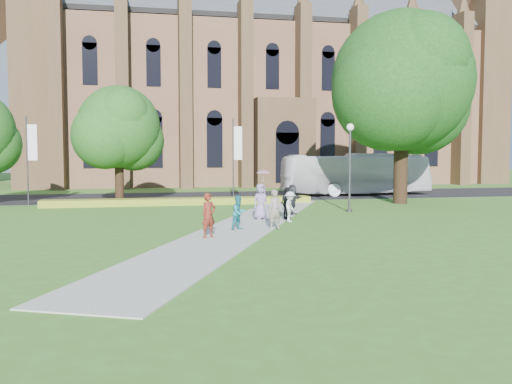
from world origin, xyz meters
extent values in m
plane|color=#416C20|center=(0.00, 0.00, 0.00)|extent=(160.00, 160.00, 0.00)
cube|color=black|center=(0.00, 20.00, 0.01)|extent=(160.00, 10.00, 0.02)
cube|color=#B2B2A8|center=(0.00, 1.00, 0.02)|extent=(15.58, 28.54, 0.04)
cube|color=gold|center=(-2.00, 13.20, 0.23)|extent=(18.00, 1.40, 0.45)
cube|color=brown|center=(10.00, 40.00, 8.50)|extent=(52.00, 16.00, 17.00)
cube|color=brown|center=(-14.50, 33.00, 10.50)|extent=(3.50, 3.50, 21.00)
cube|color=brown|center=(34.50, 33.00, 10.50)|extent=(3.50, 3.50, 21.00)
cube|color=brown|center=(10.00, 31.00, 4.50)|extent=(6.00, 2.50, 9.00)
cylinder|color=#38383D|center=(7.50, 6.50, 2.40)|extent=(0.14, 0.14, 4.80)
sphere|color=white|center=(7.50, 6.50, 5.02)|extent=(0.44, 0.44, 0.44)
cylinder|color=#38383D|center=(7.50, 6.50, 0.07)|extent=(0.36, 0.36, 0.15)
cylinder|color=#332114|center=(13.00, 11.00, 3.30)|extent=(0.96, 0.96, 6.60)
sphere|color=#103D12|center=(13.00, 11.00, 8.40)|extent=(9.60, 9.60, 9.60)
cylinder|color=#332114|center=(-6.00, 14.50, 2.06)|extent=(0.60, 0.60, 4.12)
sphere|color=#174E17|center=(-6.00, 14.50, 5.25)|extent=(5.60, 5.60, 5.60)
cylinder|color=#38383D|center=(2.00, 15.20, 3.00)|extent=(0.10, 0.10, 6.00)
cube|color=white|center=(2.35, 15.20, 4.20)|extent=(0.60, 0.02, 2.40)
cylinder|color=#38383D|center=(-12.00, 15.20, 3.00)|extent=(0.10, 0.10, 6.00)
cube|color=white|center=(-11.65, 15.20, 4.20)|extent=(0.60, 0.02, 2.40)
imported|color=silver|center=(12.90, 18.85, 1.74)|extent=(12.40, 3.19, 3.44)
imported|color=maroon|center=(-2.04, -2.17, 0.96)|extent=(0.80, 0.72, 1.84)
imported|color=teal|center=(-0.39, -0.06, 0.81)|extent=(0.94, 0.88, 1.55)
imported|color=silver|center=(2.63, 2.14, 0.81)|extent=(0.99, 1.15, 1.54)
imported|color=black|center=(2.80, 3.46, 0.88)|extent=(0.98, 1.00, 1.69)
imported|color=gray|center=(1.43, 3.55, 0.97)|extent=(1.07, 0.90, 1.87)
imported|color=#24252B|center=(3.69, 5.46, 0.89)|extent=(1.39, 1.53, 1.70)
imported|color=gray|center=(1.27, -0.24, 0.95)|extent=(0.75, 0.59, 1.81)
imported|color=#E8A4B8|center=(1.61, 3.65, 2.22)|extent=(0.74, 0.74, 0.63)
camera|label=1|loc=(-5.02, -25.35, 3.55)|focal=40.00mm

